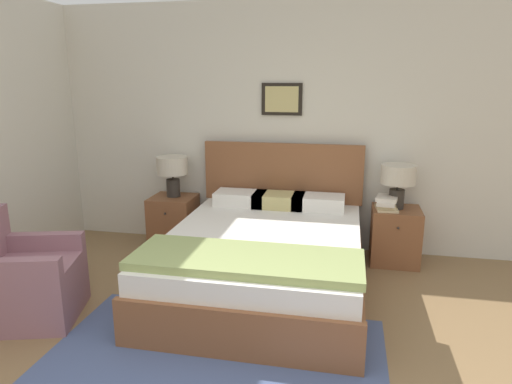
{
  "coord_description": "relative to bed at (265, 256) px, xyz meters",
  "views": [
    {
      "loc": [
        0.83,
        -1.52,
        1.82
      ],
      "look_at": [
        0.15,
        1.81,
        0.97
      ],
      "focal_mm": 32.0,
      "sensor_mm": 36.0,
      "label": 1
    }
  ],
  "objects": [
    {
      "name": "bed",
      "position": [
        0.0,
        0.0,
        0.0
      ],
      "size": [
        1.69,
        2.18,
        1.16
      ],
      "color": "brown",
      "rests_on": "ground_plane"
    },
    {
      "name": "book_thick_bottom",
      "position": [
        1.07,
        0.8,
        0.28
      ],
      "size": [
        0.22,
        0.27,
        0.02
      ],
      "rotation": [
        0.0,
        0.0,
        0.07
      ],
      "color": "beige",
      "rests_on": "nightstand_by_door"
    },
    {
      "name": "nightstand_near_window",
      "position": [
        -1.18,
        0.84,
        -0.02
      ],
      "size": [
        0.47,
        0.47,
        0.56
      ],
      "color": "brown",
      "rests_on": "ground_plane"
    },
    {
      "name": "book_slim_near_top",
      "position": [
        1.07,
        0.8,
        0.38
      ],
      "size": [
        0.24,
        0.27,
        0.04
      ],
      "rotation": [
        0.0,
        0.0,
        -0.18
      ],
      "color": "silver",
      "rests_on": "book_novel_upper"
    },
    {
      "name": "area_rug_main",
      "position": [
        -0.14,
        -1.35,
        -0.29
      ],
      "size": [
        2.27,
        1.9,
        0.01
      ],
      "color": "#47567F",
      "rests_on": "ground_plane"
    },
    {
      "name": "book_hardcover_middle",
      "position": [
        1.07,
        0.8,
        0.3
      ],
      "size": [
        0.19,
        0.21,
        0.03
      ],
      "rotation": [
        0.0,
        0.0,
        -0.08
      ],
      "color": "beige",
      "rests_on": "book_thick_bottom"
    },
    {
      "name": "wall_back",
      "position": [
        -0.15,
        1.14,
        1.0
      ],
      "size": [
        7.05,
        0.09,
        2.6
      ],
      "color": "beige",
      "rests_on": "ground_plane"
    },
    {
      "name": "armchair",
      "position": [
        -1.72,
        -0.89,
        0.0
      ],
      "size": [
        0.86,
        0.82,
        0.84
      ],
      "rotation": [
        0.0,
        0.0,
        -1.29
      ],
      "color": "#8E606B",
      "rests_on": "ground_plane"
    },
    {
      "name": "table_lamp_by_door",
      "position": [
        1.17,
        0.87,
        0.57
      ],
      "size": [
        0.34,
        0.34,
        0.44
      ],
      "color": "#2D2823",
      "rests_on": "nightstand_by_door"
    },
    {
      "name": "table_lamp_near_window",
      "position": [
        -1.18,
        0.87,
        0.57
      ],
      "size": [
        0.34,
        0.34,
        0.44
      ],
      "color": "#2D2823",
      "rests_on": "nightstand_near_window"
    },
    {
      "name": "nightstand_by_door",
      "position": [
        1.18,
        0.84,
        -0.02
      ],
      "size": [
        0.47,
        0.47,
        0.56
      ],
      "color": "brown",
      "rests_on": "ground_plane"
    },
    {
      "name": "book_novel_upper",
      "position": [
        1.07,
        0.8,
        0.34
      ],
      "size": [
        0.21,
        0.3,
        0.04
      ],
      "rotation": [
        0.0,
        0.0,
        -0.16
      ],
      "color": "silver",
      "rests_on": "book_hardcover_middle"
    }
  ]
}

